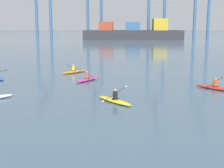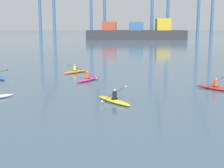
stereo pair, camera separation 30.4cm
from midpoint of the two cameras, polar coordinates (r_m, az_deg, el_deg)
container_barge at (r=123.69m, az=4.54°, el=9.22°), size 37.43×11.85×7.88m
gantry_crane_west_mid at (r=139.70m, az=-2.53°, el=14.96°), size 7.06×14.86×34.04m
kayak_yellow at (r=21.17m, az=0.74°, el=-2.91°), size 2.63×3.00×1.06m
kayak_magenta at (r=29.61m, az=-4.05°, el=0.90°), size 2.23×3.24×0.97m
kayak_red at (r=26.85m, az=18.35°, el=-0.59°), size 2.70×2.95×0.96m
kayak_orange at (r=34.83m, az=-6.38°, el=2.29°), size 2.65×2.98×0.95m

